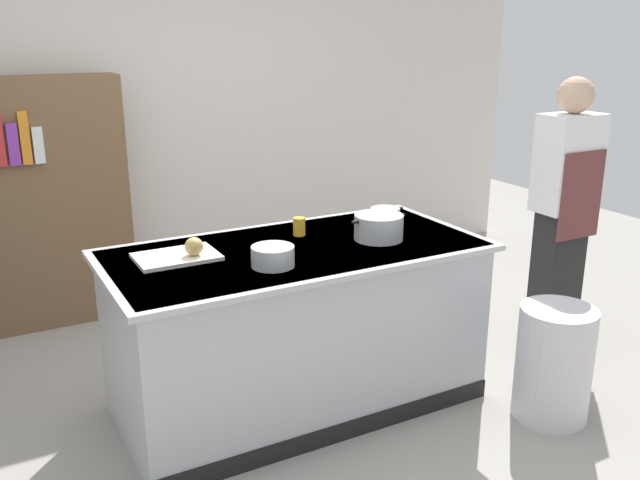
{
  "coord_description": "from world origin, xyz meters",
  "views": [
    {
      "loc": [
        -1.51,
        -3.03,
        1.99
      ],
      "look_at": [
        0.25,
        0.2,
        0.85
      ],
      "focal_mm": 38.44,
      "sensor_mm": 36.0,
      "label": 1
    }
  ],
  "objects": [
    {
      "name": "stock_pot",
      "position": [
        0.46,
        -0.08,
        0.97
      ],
      "size": [
        0.33,
        0.26,
        0.14
      ],
      "color": "#B7BABF",
      "rests_on": "counter_island"
    },
    {
      "name": "person_chef",
      "position": [
        1.81,
        -0.12,
        0.91
      ],
      "size": [
        0.38,
        0.25,
        1.72
      ],
      "rotation": [
        0.0,
        0.0,
        1.56
      ],
      "color": "black",
      "rests_on": "ground_plane"
    },
    {
      "name": "ground_plane",
      "position": [
        0.0,
        0.0,
        0.0
      ],
      "size": [
        10.0,
        10.0,
        0.0
      ],
      "primitive_type": "plane",
      "color": "#9E9991"
    },
    {
      "name": "onion",
      "position": [
        -0.52,
        0.08,
        0.97
      ],
      "size": [
        0.09,
        0.09,
        0.09
      ],
      "primitive_type": "sphere",
      "color": "tan",
      "rests_on": "cutting_board"
    },
    {
      "name": "sauce_pan",
      "position": [
        0.67,
        0.17,
        0.95
      ],
      "size": [
        0.24,
        0.17,
        0.09
      ],
      "color": "#99999E",
      "rests_on": "counter_island"
    },
    {
      "name": "trash_bin",
      "position": [
        1.12,
        -0.78,
        0.31
      ],
      "size": [
        0.39,
        0.39,
        0.62
      ],
      "primitive_type": "cylinder",
      "color": "silver",
      "rests_on": "ground_plane"
    },
    {
      "name": "bookshelf",
      "position": [
        -1.0,
        1.8,
        0.85
      ],
      "size": [
        1.1,
        0.31,
        1.7
      ],
      "color": "brown",
      "rests_on": "ground_plane"
    },
    {
      "name": "counter_island",
      "position": [
        0.0,
        -0.0,
        0.47
      ],
      "size": [
        1.98,
        0.98,
        0.9
      ],
      "color": "#B7BABF",
      "rests_on": "ground_plane"
    },
    {
      "name": "back_wall",
      "position": [
        0.0,
        2.1,
        1.5
      ],
      "size": [
        6.4,
        0.12,
        3.0
      ],
      "primitive_type": "cube",
      "color": "silver",
      "rests_on": "ground_plane"
    },
    {
      "name": "mixing_bowl",
      "position": [
        -0.23,
        -0.2,
        0.95
      ],
      "size": [
        0.21,
        0.21,
        0.1
      ],
      "primitive_type": "cylinder",
      "color": "#B7BABF",
      "rests_on": "counter_island"
    },
    {
      "name": "cutting_board",
      "position": [
        -0.6,
        0.12,
        0.91
      ],
      "size": [
        0.4,
        0.28,
        0.02
      ],
      "primitive_type": "cube",
      "color": "silver",
      "rests_on": "counter_island"
    },
    {
      "name": "juice_cup",
      "position": [
        0.11,
        0.19,
        0.95
      ],
      "size": [
        0.07,
        0.07,
        0.1
      ],
      "primitive_type": "cylinder",
      "color": "yellow",
      "rests_on": "counter_island"
    }
  ]
}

